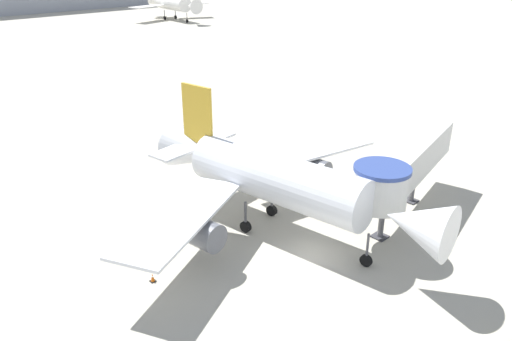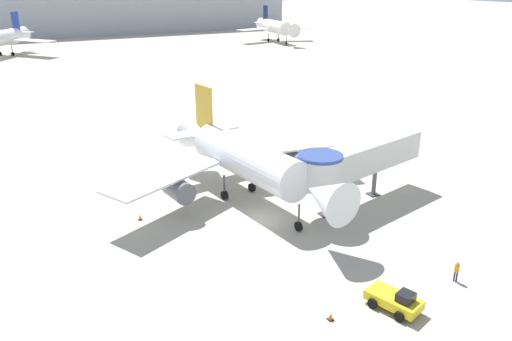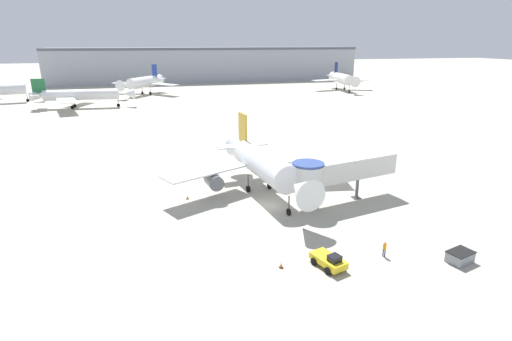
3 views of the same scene
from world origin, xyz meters
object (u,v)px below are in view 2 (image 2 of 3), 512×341
object	(u,v)px
main_airplane	(246,159)
background_jet_blue_tail	(0,38)
traffic_cone_apron_front	(331,316)
background_jet_navy_tail	(275,27)
ground_crew_marshaller	(457,270)
pushback_tug_yellow	(395,300)
jet_bridge	(354,160)
traffic_cone_port_wing	(140,217)

from	to	relation	value
main_airplane	background_jet_blue_tail	bearing A→B (deg)	90.24
traffic_cone_apron_front	background_jet_navy_tail	xyz separation A→B (m)	(71.58, 132.22, 4.82)
ground_crew_marshaller	background_jet_blue_tail	world-z (taller)	background_jet_blue_tail
pushback_tug_yellow	ground_crew_marshaller	size ratio (longest dim) A/B	2.43
jet_bridge	traffic_cone_port_wing	xyz separation A→B (m)	(-19.48, 6.43, -4.36)
ground_crew_marshaller	jet_bridge	bearing A→B (deg)	129.75
main_airplane	ground_crew_marshaller	distance (m)	21.81
main_airplane	ground_crew_marshaller	size ratio (longest dim) A/B	17.06
jet_bridge	background_jet_blue_tail	size ratio (longest dim) A/B	0.60
traffic_cone_port_wing	ground_crew_marshaller	size ratio (longest dim) A/B	0.38
jet_bridge	background_jet_blue_tail	distance (m)	127.51
traffic_cone_apron_front	background_jet_blue_tail	distance (m)	139.38
traffic_cone_port_wing	ground_crew_marshaller	bearing A→B (deg)	-49.19
traffic_cone_port_wing	traffic_cone_apron_front	world-z (taller)	traffic_cone_apron_front
jet_bridge	background_jet_navy_tail	bearing A→B (deg)	51.00
background_jet_navy_tail	ground_crew_marshaller	bearing A→B (deg)	-108.75
traffic_cone_port_wing	jet_bridge	bearing A→B (deg)	-18.28
pushback_tug_yellow	background_jet_navy_tail	distance (m)	149.27
ground_crew_marshaller	background_jet_navy_tail	distance (m)	146.14
ground_crew_marshaller	traffic_cone_port_wing	bearing A→B (deg)	176.40
main_airplane	background_jet_navy_tail	world-z (taller)	background_jet_navy_tail
main_airplane	traffic_cone_apron_front	size ratio (longest dim) A/B	42.71
main_airplane	traffic_cone_port_wing	xyz separation A→B (m)	(-10.76, 0.57, -4.07)
background_jet_blue_tail	jet_bridge	bearing A→B (deg)	-44.70
pushback_tug_yellow	ground_crew_marshaller	bearing A→B (deg)	-13.85
ground_crew_marshaller	background_jet_navy_tail	size ratio (longest dim) A/B	0.06
background_jet_navy_tail	jet_bridge	bearing A→B (deg)	-110.76
main_airplane	traffic_cone_port_wing	bearing A→B (deg)	169.01
traffic_cone_apron_front	ground_crew_marshaller	bearing A→B (deg)	-3.38
main_airplane	pushback_tug_yellow	xyz separation A→B (m)	(0.93, -20.71, -3.65)
main_airplane	jet_bridge	size ratio (longest dim) A/B	1.78
jet_bridge	background_jet_navy_tail	distance (m)	132.44
main_airplane	traffic_cone_port_wing	distance (m)	11.52
jet_bridge	ground_crew_marshaller	bearing A→B (deg)	-108.26
background_jet_navy_tail	traffic_cone_port_wing	bearing A→B (deg)	-119.29
traffic_cone_port_wing	background_jet_blue_tail	world-z (taller)	background_jet_blue_tail
background_jet_navy_tail	main_airplane	bearing A→B (deg)	-115.31
jet_bridge	pushback_tug_yellow	world-z (taller)	jet_bridge
pushback_tug_yellow	ground_crew_marshaller	distance (m)	6.34
main_airplane	traffic_cone_apron_front	distance (m)	20.38
pushback_tug_yellow	traffic_cone_apron_front	bearing A→B (deg)	149.10
jet_bridge	traffic_cone_apron_front	distance (m)	18.99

